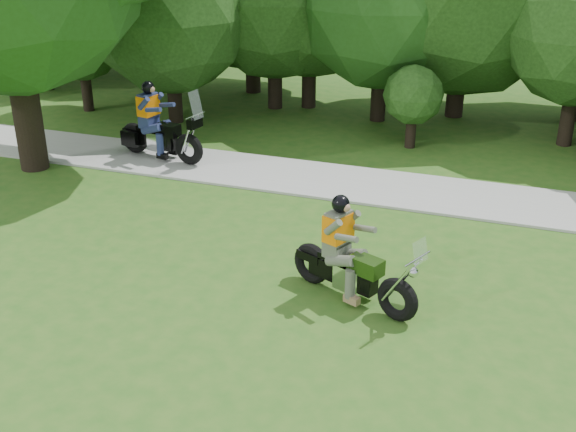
# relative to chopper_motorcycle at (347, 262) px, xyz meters

# --- Properties ---
(ground) EXTENTS (100.00, 100.00, 0.00)m
(ground) POSITION_rel_chopper_motorcycle_xyz_m (1.56, -2.98, -0.67)
(ground) COLOR #2B5D1A
(ground) RESTS_ON ground
(walkway) EXTENTS (60.00, 2.20, 0.06)m
(walkway) POSITION_rel_chopper_motorcycle_xyz_m (1.56, 5.02, -0.64)
(walkway) COLOR #A5A59F
(walkway) RESTS_ON ground
(chopper_motorcycle) EXTENTS (2.46, 1.39, 1.82)m
(chopper_motorcycle) POSITION_rel_chopper_motorcycle_xyz_m (0.00, 0.00, 0.00)
(chopper_motorcycle) COLOR black
(chopper_motorcycle) RESTS_ON ground
(touring_motorcycle) EXTENTS (2.57, 1.10, 1.96)m
(touring_motorcycle) POSITION_rel_chopper_motorcycle_xyz_m (-6.37, 5.08, 0.10)
(touring_motorcycle) COLOR black
(touring_motorcycle) RESTS_ON walkway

